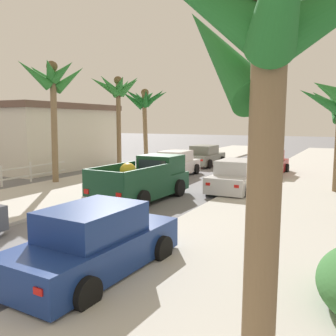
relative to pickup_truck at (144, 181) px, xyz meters
The scene contains 15 objects.
sidewalk_left 6.12m from the pickup_truck, 134.82° to the left, with size 5.26×60.00×0.12m, color beige.
sidewalk_right 6.95m from the pickup_truck, 38.58° to the left, with size 5.26×60.00×0.12m, color beige.
curb_left 5.34m from the pickup_truck, 125.34° to the left, with size 0.16×60.00×0.10m, color silver.
curb_right 6.05m from the pickup_truck, 45.90° to the left, with size 0.16×60.00×0.10m, color silver.
pickup_truck is the anchor object (origin of this frame).
car_left_near 6.93m from the pickup_truck, 105.43° to the left, with size 2.16×4.32×1.54m.
car_right_near 12.47m from the pickup_truck, 99.93° to the left, with size 2.07×4.28×1.54m.
car_left_mid 7.78m from the pickup_truck, 66.72° to the right, with size 2.16×4.32×1.54m.
car_right_mid 10.04m from the pickup_truck, 71.77° to the left, with size 2.07×4.28×1.54m.
car_left_far 4.57m from the pickup_truck, 48.84° to the left, with size 2.03×4.26×1.54m.
palm_tree_left_fore 10.85m from the pickup_truck, 131.41° to the left, with size 3.39×3.50×6.40m.
palm_tree_right_fore 11.89m from the pickup_truck, 51.91° to the right, with size 3.60×3.55×5.26m.
palm_tree_left_mid 7.79m from the pickup_truck, 169.22° to the left, with size 3.33×3.83×6.49m.
palm_tree_left_back 14.82m from the pickup_truck, 120.94° to the left, with size 3.92×3.51×5.97m.
roadside_house 15.12m from the pickup_truck, 156.45° to the left, with size 10.60×9.36×4.52m.
Camera 1 is at (7.43, -5.50, 3.33)m, focal length 39.06 mm.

